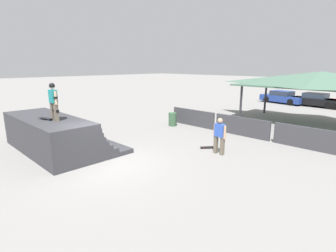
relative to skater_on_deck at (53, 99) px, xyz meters
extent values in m
plane|color=gray|center=(2.29, 0.94, -2.49)|extent=(160.00, 160.00, 0.00)
cube|color=#38383D|center=(-0.98, 0.80, -2.39)|extent=(5.78, 3.59, 0.20)
cube|color=#38383D|center=(-0.98, 0.41, -2.19)|extent=(5.78, 2.82, 0.20)
cube|color=#38383D|center=(-0.98, 0.27, -1.99)|extent=(5.78, 2.54, 0.20)
cube|color=#38383D|center=(-0.98, 0.18, -1.79)|extent=(5.78, 2.35, 0.20)
cube|color=#38383D|center=(-0.98, 0.11, -1.59)|extent=(5.78, 2.21, 0.20)
cube|color=#38383D|center=(-0.98, 0.06, -1.40)|extent=(5.78, 2.12, 0.20)
cube|color=#38383D|center=(-0.98, 0.03, -1.20)|extent=(5.78, 2.05, 0.20)
cube|color=#38383D|center=(-0.98, 0.01, -1.00)|extent=(5.78, 2.01, 0.20)
cylinder|color=silver|center=(-0.98, 1.01, -0.94)|extent=(5.66, 0.07, 0.07)
cube|color=#6B6051|center=(0.17, 0.00, -0.52)|extent=(0.14, 0.14, 0.76)
cube|color=black|center=(0.16, 0.03, -0.48)|extent=(0.18, 0.13, 0.11)
cube|color=#6B6051|center=(-0.17, 0.00, -0.52)|extent=(0.14, 0.14, 0.76)
cube|color=black|center=(-0.17, 0.02, -0.48)|extent=(0.18, 0.13, 0.11)
cube|color=teal|center=(0.00, 0.00, 0.12)|extent=(0.41, 0.21, 0.53)
cylinder|color=beige|center=(0.25, 0.00, 0.08)|extent=(0.10, 0.10, 0.53)
cylinder|color=black|center=(0.25, 0.00, 0.09)|extent=(0.15, 0.15, 0.08)
cylinder|color=beige|center=(-0.25, -0.01, 0.08)|extent=(0.10, 0.10, 0.53)
cylinder|color=black|center=(-0.25, -0.01, 0.09)|extent=(0.15, 0.15, 0.08)
sphere|color=beige|center=(0.00, 0.00, 0.52)|extent=(0.21, 0.21, 0.21)
sphere|color=black|center=(0.00, 0.00, 0.55)|extent=(0.23, 0.23, 0.23)
cylinder|color=blue|center=(-0.27, -0.06, -0.88)|extent=(0.06, 0.04, 0.05)
cylinder|color=blue|center=(-0.23, -0.19, -0.88)|extent=(0.06, 0.04, 0.05)
cylinder|color=blue|center=(-0.74, -0.20, -0.88)|extent=(0.06, 0.04, 0.05)
cylinder|color=blue|center=(-0.69, -0.34, -0.88)|extent=(0.06, 0.04, 0.05)
cube|color=black|center=(-0.48, -0.20, -0.84)|extent=(0.81, 0.42, 0.02)
cube|color=black|center=(-0.14, -0.09, -0.82)|extent=(0.15, 0.22, 0.02)
cube|color=#6B6051|center=(4.55, 5.16, -2.08)|extent=(0.16, 0.16, 0.80)
cube|color=#6B6051|center=(4.90, 5.14, -2.08)|extent=(0.16, 0.16, 0.80)
cube|color=blue|center=(4.73, 5.15, -1.40)|extent=(0.45, 0.24, 0.57)
cylinder|color=tan|center=(4.46, 5.17, -1.44)|extent=(0.11, 0.11, 0.57)
cylinder|color=tan|center=(5.00, 5.13, -1.44)|extent=(0.11, 0.11, 0.57)
sphere|color=tan|center=(4.73, 5.15, -0.97)|extent=(0.22, 0.22, 0.22)
cylinder|color=red|center=(3.99, 5.71, -2.46)|extent=(0.06, 0.06, 0.05)
cylinder|color=red|center=(4.10, 5.63, -2.46)|extent=(0.06, 0.06, 0.05)
cylinder|color=red|center=(3.71, 5.34, -2.46)|extent=(0.06, 0.06, 0.05)
cylinder|color=red|center=(3.82, 5.26, -2.46)|extent=(0.06, 0.06, 0.05)
cube|color=black|center=(3.91, 5.48, -2.43)|extent=(0.61, 0.72, 0.02)
cube|color=black|center=(4.11, 5.76, -2.41)|extent=(0.21, 0.19, 0.02)
cube|color=#3D3D42|center=(0.35, 8.66, -1.96)|extent=(3.28, 0.12, 1.05)
cube|color=#3D3D42|center=(3.84, 8.66, -1.96)|extent=(3.28, 0.12, 1.05)
cube|color=#3D3D42|center=(7.33, 8.66, -1.96)|extent=(3.28, 0.12, 1.05)
cylinder|color=#2D2D33|center=(1.59, 12.46, -1.27)|extent=(0.16, 0.16, 2.44)
cylinder|color=#2D2D33|center=(1.59, 16.36, -1.27)|extent=(0.16, 0.16, 2.44)
cube|color=#4C705B|center=(5.97, 14.41, 0.00)|extent=(10.29, 4.59, 0.10)
pyramid|color=#4C705B|center=(5.97, 14.41, 0.52)|extent=(10.09, 4.49, 0.93)
cylinder|color=#385B3D|center=(-0.56, 7.70, -2.06)|extent=(0.52, 0.52, 0.85)
cube|color=navy|center=(0.38, 23.07, -2.00)|extent=(4.60, 2.41, 0.62)
cube|color=#283342|center=(0.26, 23.09, -1.46)|extent=(2.24, 1.73, 0.46)
cube|color=navy|center=(0.26, 23.09, -1.23)|extent=(2.15, 1.68, 0.04)
cylinder|color=black|center=(1.82, 23.55, -2.17)|extent=(0.67, 0.31, 0.64)
cylinder|color=black|center=(1.55, 22.09, -2.17)|extent=(0.67, 0.31, 0.64)
cylinder|color=black|center=(-0.80, 24.04, -2.17)|extent=(0.67, 0.31, 0.64)
cylinder|color=black|center=(-1.07, 22.58, -2.17)|extent=(0.67, 0.31, 0.64)
cube|color=black|center=(3.51, 23.12, -2.00)|extent=(4.41, 2.00, 0.62)
cube|color=#283342|center=(3.40, 23.13, -1.46)|extent=(2.09, 1.55, 0.46)
cube|color=black|center=(3.40, 23.13, -1.23)|extent=(2.00, 1.51, 0.04)
cylinder|color=black|center=(4.88, 23.77, -2.17)|extent=(0.65, 0.25, 0.64)
cylinder|color=black|center=(4.76, 22.26, -2.17)|extent=(0.65, 0.25, 0.64)
cylinder|color=black|center=(2.27, 23.97, -2.17)|extent=(0.65, 0.25, 0.64)
cylinder|color=black|center=(2.15, 22.47, -2.17)|extent=(0.65, 0.25, 0.64)
cylinder|color=black|center=(5.17, 22.25, -2.17)|extent=(0.66, 0.30, 0.64)
camera|label=1|loc=(10.92, -4.29, 1.38)|focal=28.00mm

